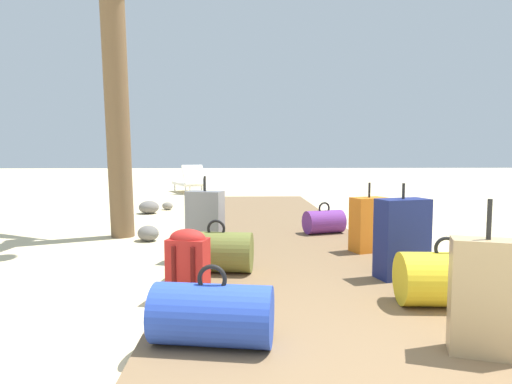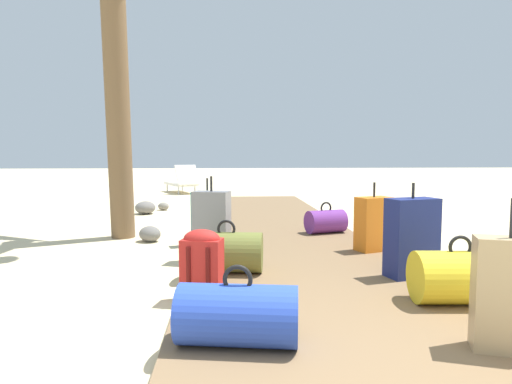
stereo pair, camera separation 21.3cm
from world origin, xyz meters
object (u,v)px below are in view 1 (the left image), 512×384
at_px(suitcase_tan, 486,297).
at_px(duffel_bag_purple, 324,222).
at_px(suitcase_grey, 205,223).
at_px(duffel_bag_olive, 216,252).
at_px(suitcase_navy, 402,238).
at_px(suitcase_teal, 204,215).
at_px(suitcase_orange, 369,224).
at_px(duffel_bag_blue, 212,314).
at_px(duffel_bag_yellow, 445,279).
at_px(lounge_chair, 189,182).
at_px(backpack_red, 188,259).

relative_size(suitcase_tan, duffel_bag_purple, 1.42).
bearing_deg(suitcase_grey, duffel_bag_purple, 38.69).
height_order(suitcase_tan, duffel_bag_olive, suitcase_tan).
xyz_separation_m(suitcase_navy, suitcase_teal, (-1.80, 1.81, -0.05)).
bearing_deg(suitcase_grey, suitcase_orange, 2.77).
bearing_deg(duffel_bag_blue, suitcase_grey, 95.49).
bearing_deg(suitcase_navy, duffel_bag_yellow, -85.97).
bearing_deg(duffel_bag_olive, lounge_chair, 98.03).
height_order(suitcase_teal, backpack_red, suitcase_teal).
relative_size(duffel_bag_purple, lounge_chair, 0.35).
height_order(duffel_bag_olive, duffel_bag_blue, duffel_bag_olive).
distance_m(duffel_bag_purple, lounge_chair, 7.56).
relative_size(suitcase_grey, duffel_bag_blue, 1.17).
bearing_deg(duffel_bag_yellow, lounge_chair, 106.23).
relative_size(suitcase_orange, suitcase_navy, 0.92).
xyz_separation_m(backpack_red, duffel_bag_blue, (0.24, -0.94, -0.08)).
bearing_deg(suitcase_teal, suitcase_grey, -84.90).
bearing_deg(duffel_bag_yellow, suitcase_grey, 137.61).
xyz_separation_m(suitcase_orange, suitcase_grey, (-1.74, -0.08, 0.04)).
xyz_separation_m(backpack_red, duffel_bag_purple, (1.50, 2.42, -0.10)).
bearing_deg(suitcase_tan, duffel_bag_purple, 92.57).
height_order(duffel_bag_yellow, duffel_bag_purple, duffel_bag_yellow).
bearing_deg(lounge_chair, suitcase_teal, -82.04).
xyz_separation_m(suitcase_orange, duffel_bag_olive, (-1.59, -0.76, -0.11)).
bearing_deg(lounge_chair, duffel_bag_olive, -81.97).
height_order(suitcase_orange, duffel_bag_olive, suitcase_orange).
relative_size(suitcase_navy, suitcase_tan, 0.98).
xyz_separation_m(suitcase_grey, duffel_bag_yellow, (1.77, -1.61, -0.14)).
bearing_deg(duffel_bag_yellow, backpack_red, 168.30).
height_order(suitcase_tan, duffel_bag_blue, suitcase_tan).
bearing_deg(suitcase_teal, lounge_chair, 97.96).
xyz_separation_m(suitcase_tan, lounge_chair, (-2.74, 10.64, -0.06)).
xyz_separation_m(suitcase_teal, backpack_red, (0.05, -2.12, -0.04)).
relative_size(suitcase_orange, suitcase_grey, 0.91).
height_order(duffel_bag_olive, lounge_chair, lounge_chair).
bearing_deg(backpack_red, suitcase_grey, 88.46).
xyz_separation_m(suitcase_grey, duffel_bag_purple, (1.47, 1.18, -0.18)).
distance_m(backpack_red, duffel_bag_olive, 0.59).
xyz_separation_m(suitcase_tan, duffel_bag_olive, (-1.48, 1.68, -0.13)).
relative_size(suitcase_navy, duffel_bag_purple, 1.40).
distance_m(suitcase_grey, duffel_bag_blue, 2.20).
height_order(duffel_bag_yellow, duffel_bag_blue, duffel_bag_yellow).
distance_m(suitcase_tan, lounge_chair, 10.98).
relative_size(backpack_red, duffel_bag_purple, 0.84).
distance_m(suitcase_grey, duffel_bag_yellow, 2.40).
bearing_deg(lounge_chair, duffel_bag_yellow, -73.77).
height_order(suitcase_grey, duffel_bag_purple, suitcase_grey).
xyz_separation_m(duffel_bag_blue, lounge_chair, (-1.32, 10.46, 0.08)).
height_order(suitcase_grey, lounge_chair, suitcase_grey).
distance_m(duffel_bag_yellow, duffel_bag_olive, 1.87).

